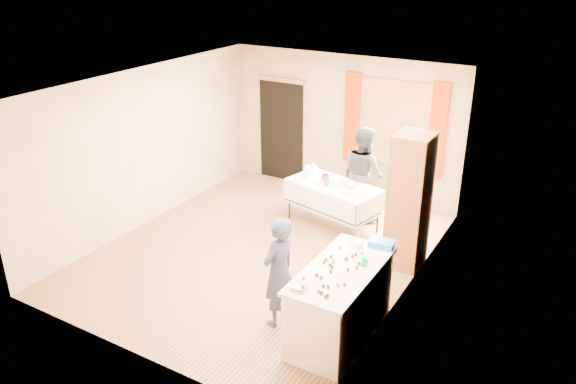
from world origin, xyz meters
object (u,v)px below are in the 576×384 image
Objects in this scene: cabinet at (409,201)px; party_table at (333,201)px; woman at (363,173)px; chair at (356,191)px; counter at (340,302)px; girl at (279,272)px.

cabinet is 1.18× the size of party_table.
woman is (0.27, 0.59, 0.36)m from party_table.
counter is at bearing -92.97° from chair.
counter is at bearing -49.00° from party_table.
woman is at bearing 78.90° from party_table.
counter is 1.12× the size of girl.
cabinet reaches higher than counter.
cabinet is 1.25× the size of counter.
cabinet is at bearing 168.07° from girl.
counter is 2.92m from party_table.
counter is (-0.10, -2.02, -0.54)m from cabinet.
chair is (0.02, 0.93, -0.17)m from party_table.
party_table is at bearing 117.81° from counter.
party_table is at bearing -157.83° from girl.
counter is 0.99× the size of woman.
woman reaches higher than counter.
girl is (0.61, -2.73, 0.27)m from party_table.
party_table is at bearing 159.01° from cabinet.
party_table is (-1.36, 2.58, -0.01)m from counter.
cabinet is at bearing 87.17° from counter.
girl is 0.89× the size of woman.
chair is at bearing -21.70° from woman.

